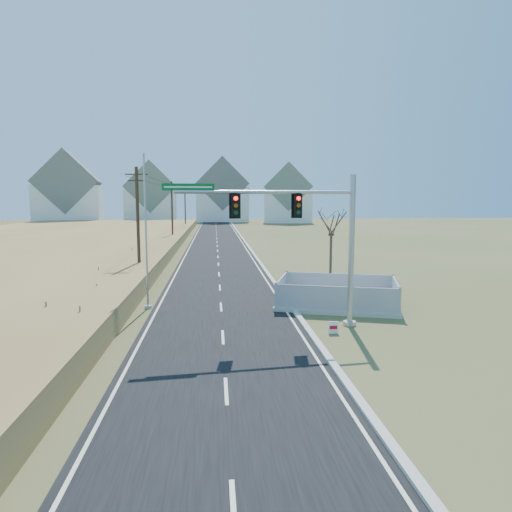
# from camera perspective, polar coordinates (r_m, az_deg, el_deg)

# --- Properties ---
(ground) EXTENTS (260.00, 260.00, 0.00)m
(ground) POSITION_cam_1_polar(r_m,az_deg,el_deg) (23.46, -4.25, -8.78)
(ground) COLOR #4C5227
(ground) RESTS_ON ground
(road) EXTENTS (8.00, 180.00, 0.06)m
(road) POSITION_cam_1_polar(r_m,az_deg,el_deg) (72.84, -4.91, 2.03)
(road) COLOR black
(road) RESTS_ON ground
(curb) EXTENTS (0.30, 180.00, 0.18)m
(curb) POSITION_cam_1_polar(r_m,az_deg,el_deg) (72.98, -1.65, 2.11)
(curb) COLOR #B2AFA8
(curb) RESTS_ON ground
(reed_marsh) EXTENTS (38.00, 110.00, 1.30)m
(reed_marsh) POSITION_cam_1_polar(r_m,az_deg,el_deg) (67.14, -25.82, 1.45)
(reed_marsh) COLOR #A3884A
(reed_marsh) RESTS_ON ground
(utility_pole_near) EXTENTS (1.80, 0.26, 9.00)m
(utility_pole_near) POSITION_cam_1_polar(r_m,az_deg,el_deg) (38.11, -14.55, 4.27)
(utility_pole_near) COLOR #422D1E
(utility_pole_near) RESTS_ON ground
(utility_pole_mid) EXTENTS (1.80, 0.26, 9.00)m
(utility_pole_mid) POSITION_cam_1_polar(r_m,az_deg,el_deg) (67.87, -10.45, 5.51)
(utility_pole_mid) COLOR #422D1E
(utility_pole_mid) RESTS_ON ground
(utility_pole_far) EXTENTS (1.80, 0.26, 9.00)m
(utility_pole_far) POSITION_cam_1_polar(r_m,az_deg,el_deg) (97.78, -8.85, 5.98)
(utility_pole_far) COLOR #422D1E
(utility_pole_far) RESTS_ON ground
(condo_nw) EXTENTS (17.69, 13.38, 19.05)m
(condo_nw) POSITION_cam_1_polar(r_m,az_deg,el_deg) (128.23, -22.45, 7.12)
(condo_nw) COLOR white
(condo_nw) RESTS_ON ground
(condo_nnw) EXTENTS (14.93, 11.17, 17.03)m
(condo_nnw) POSITION_cam_1_polar(r_m,az_deg,el_deg) (131.76, -12.99, 7.12)
(condo_nnw) COLOR white
(condo_nnw) RESTS_ON ground
(condo_n) EXTENTS (15.27, 10.20, 18.54)m
(condo_n) POSITION_cam_1_polar(r_m,az_deg,el_deg) (134.59, -4.23, 7.57)
(condo_n) COLOR white
(condo_n) RESTS_ON ground
(condo_ne) EXTENTS (14.12, 10.51, 16.52)m
(condo_ne) POSITION_cam_1_polar(r_m,az_deg,el_deg) (128.19, 3.98, 7.25)
(condo_ne) COLOR white
(condo_ne) RESTS_ON ground
(traffic_signal_mast) EXTENTS (9.53, 1.37, 7.62)m
(traffic_signal_mast) POSITION_cam_1_polar(r_m,az_deg,el_deg) (22.59, 7.46, 2.55)
(traffic_signal_mast) COLOR #9EA0A5
(traffic_signal_mast) RESTS_ON ground
(fence_enclosure) EXTENTS (8.18, 6.67, 1.63)m
(fence_enclosure) POSITION_cam_1_polar(r_m,az_deg,el_deg) (28.11, 10.09, -5.56)
(fence_enclosure) COLOR #B7B5AD
(fence_enclosure) RESTS_ON ground
(open_sign) EXTENTS (0.47, 0.07, 0.58)m
(open_sign) POSITION_cam_1_polar(r_m,az_deg,el_deg) (22.42, 9.65, -8.78)
(open_sign) COLOR white
(open_sign) RESTS_ON ground
(flagpole) EXTENTS (0.41, 0.41, 9.02)m
(flagpole) POSITION_cam_1_polar(r_m,az_deg,el_deg) (27.27, -13.54, 0.98)
(flagpole) COLOR #B7B5AD
(flagpole) RESTS_ON ground
(bare_tree) EXTENTS (2.30, 2.30, 6.09)m
(bare_tree) POSITION_cam_1_polar(r_m,az_deg,el_deg) (32.62, 9.41, 4.36)
(bare_tree) COLOR #4C3F33
(bare_tree) RESTS_ON ground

